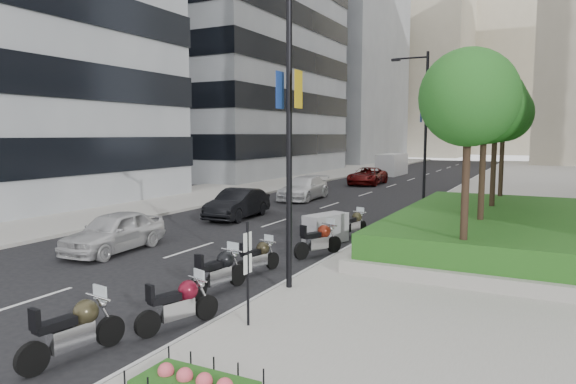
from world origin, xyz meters
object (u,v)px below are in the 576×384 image
Objects in this scene: lamp_post_1 at (423,123)px; delivery_van at (391,165)px; lamp_post_0 at (284,110)px; motorcycle_4 at (319,240)px; car_b at (238,204)px; motorcycle_0 at (75,329)px; car_c at (304,188)px; motorcycle_2 at (219,271)px; car_d at (367,176)px; motorcycle_3 at (258,257)px; car_a at (114,232)px; motorcycle_6 at (354,223)px; parking_sign at (248,268)px; lamp_post_2 at (469,127)px; motorcycle_5 at (326,229)px; motorcycle_1 at (180,303)px.

lamp_post_1 reaches higher than delivery_van.
motorcycle_4 is at bearing 100.86° from lamp_post_0.
lamp_post_1 is at bearing 35.86° from car_b.
car_c reaches higher than motorcycle_0.
car_b is (-8.05, -6.86, -4.29)m from lamp_post_1.
car_b reaches higher than motorcycle_4.
lamp_post_1 is at bearing 3.18° from motorcycle_2.
lamp_post_1 is 16.62m from car_d.
lamp_post_0 is at bearing -52.46° from motorcycle_2.
car_a is at bearing 100.34° from motorcycle_3.
delivery_van is (-7.93, 33.89, 0.54)m from motorcycle_6.
parking_sign is at bearing -31.59° from car_a.
car_a is (-6.40, 7.25, 0.15)m from motorcycle_0.
car_c is at bearing 23.49° from motorcycle_0.
lamp_post_2 reaches higher than motorcycle_6.
lamp_post_0 is 21.16m from car_c.
motorcycle_2 is at bearing -92.52° from lamp_post_2.
motorcycle_0 is at bearing -171.73° from motorcycle_6.
motorcycle_5 reaches higher than motorcycle_6.
lamp_post_2 is 26.48m from car_b.
lamp_post_2 is at bearing -38.74° from delivery_van.
lamp_post_0 is at bearing -68.90° from car_c.
motorcycle_3 is 0.36× the size of delivery_van.
lamp_post_0 is at bearing -90.00° from lamp_post_2.
lamp_post_0 is at bearing -14.74° from car_a.
car_a is (-6.55, -4.95, 0.16)m from motorcycle_5.
lamp_post_0 reaches higher than motorcycle_6.
car_c is (-9.03, 21.96, -0.68)m from parking_sign.
motorcycle_4 is (-0.84, -12.64, -4.46)m from lamp_post_1.
lamp_post_2 is 36.20m from motorcycle_2.
lamp_post_2 is at bearing 25.25° from car_d.
lamp_post_1 is 9.66m from motorcycle_6.
motorcycle_0 is (-1.61, -40.76, -4.45)m from lamp_post_2.
car_d is (-7.85, 14.01, -4.31)m from lamp_post_1.
delivery_van is at bearing 88.56° from car_c.
car_c is at bearing 87.00° from car_a.
lamp_post_1 is 18.00m from lamp_post_2.
motorcycle_2 is 0.43× the size of car_c.
car_d is at bearing 23.81° from motorcycle_3.
car_c reaches higher than motorcycle_5.
parking_sign reaches higher than motorcycle_2.
motorcycle_0 is 2.37m from motorcycle_1.
delivery_van is (-7.30, 41.10, 0.55)m from motorcycle_3.
lamp_post_2 is 18.60m from car_c.
motorcycle_1 is at bearing -161.31° from parking_sign.
lamp_post_0 is 9.22m from car_a.
car_b reaches higher than car_d.
motorcycle_0 is 1.10× the size of motorcycle_1.
motorcycle_0 is 0.42× the size of car_d.
car_d is (-6.24, 29.70, 0.22)m from motorcycle_3.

